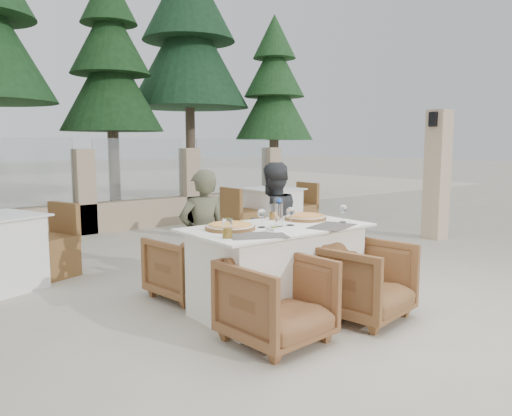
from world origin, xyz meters
TOP-DOWN VIEW (x-y plane):
  - ground at (0.00, 0.00)m, footprint 80.00×80.00m
  - perimeter_wall_far at (0.00, 4.80)m, footprint 10.00×0.34m
  - lantern_pillar at (4.20, 1.00)m, footprint 0.34×0.34m
  - pine_centre at (1.50, 7.20)m, footprint 2.20×2.20m
  - pine_mid_right at (3.80, 7.80)m, footprint 2.99×2.99m
  - pine_far_right at (5.50, 6.50)m, footprint 1.98×1.98m
  - dining_table at (-0.00, -0.09)m, footprint 1.60×0.90m
  - placemat_near_left at (-0.41, -0.35)m, footprint 0.53×0.46m
  - placemat_near_right at (0.37, -0.40)m, footprint 0.52×0.43m
  - pizza_left at (-0.42, 0.02)m, footprint 0.45×0.45m
  - pizza_right at (0.45, 0.02)m, footprint 0.50×0.50m
  - water_bottle at (0.01, -0.11)m, footprint 0.09×0.09m
  - wine_glass_centre at (-0.15, -0.07)m, footprint 0.08×0.08m
  - wine_glass_near at (0.12, -0.14)m, footprint 0.09×0.09m
  - wine_glass_corner at (0.61, -0.30)m, footprint 0.08×0.08m
  - beer_glass_left at (-0.66, -0.28)m, footprint 0.08×0.08m
  - beer_glass_right at (0.21, 0.21)m, footprint 0.09×0.09m
  - olive_dish at (-0.19, -0.29)m, footprint 0.12×0.12m
  - armchair_far_left at (-0.40, 0.77)m, footprint 0.74×0.75m
  - armchair_far_right at (0.42, 0.79)m, footprint 0.71×0.73m
  - armchair_near_left at (-0.46, -0.63)m, footprint 0.75×0.77m
  - armchair_near_right at (0.47, -0.68)m, footprint 0.82×0.84m
  - diner_left at (-0.38, 0.52)m, footprint 0.50×0.37m
  - diner_right at (0.47, 0.53)m, footprint 0.65×0.52m
  - bg_table_b at (2.35, 2.80)m, footprint 1.67×0.88m

SIDE VIEW (x-z plane):
  - ground at x=0.00m, z-range 0.00..0.00m
  - armchair_far_left at x=-0.40m, z-range 0.00..0.61m
  - armchair_far_right at x=0.42m, z-range 0.00..0.63m
  - armchair_near_left at x=-0.46m, z-range 0.00..0.65m
  - armchair_near_right at x=0.47m, z-range 0.00..0.66m
  - dining_table at x=0.00m, z-range 0.00..0.77m
  - bg_table_b at x=2.35m, z-range 0.00..0.77m
  - diner_left at x=-0.38m, z-range 0.00..1.26m
  - diner_right at x=0.47m, z-range 0.00..1.30m
  - placemat_near_left at x=-0.41m, z-range 0.77..0.77m
  - placemat_near_right at x=0.37m, z-range 0.77..0.77m
  - olive_dish at x=-0.19m, z-range 0.77..0.81m
  - pizza_right at x=0.45m, z-range 0.77..0.82m
  - pizza_left at x=-0.42m, z-range 0.77..0.83m
  - perimeter_wall_far at x=0.00m, z-range 0.00..1.60m
  - beer_glass_right at x=0.21m, z-range 0.77..0.92m
  - beer_glass_left at x=-0.66m, z-range 0.77..0.92m
  - wine_glass_centre at x=-0.15m, z-range 0.77..0.95m
  - wine_glass_near at x=0.12m, z-range 0.77..0.95m
  - wine_glass_corner at x=0.61m, z-range 0.77..0.95m
  - water_bottle at x=0.01m, z-range 0.77..1.01m
  - lantern_pillar at x=4.20m, z-range 0.00..2.00m
  - pine_far_right at x=5.50m, z-range 0.00..4.50m
  - pine_centre at x=1.50m, z-range 0.00..5.00m
  - pine_mid_right at x=3.80m, z-range 0.00..6.80m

